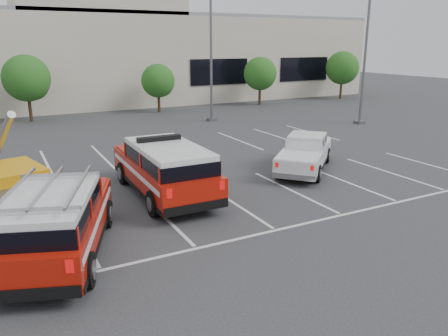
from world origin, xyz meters
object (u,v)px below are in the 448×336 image
Objects in this scene: tree_mid_right at (159,82)px; white_pickup at (305,157)px; tree_mid_left at (28,80)px; tree_far_right at (343,69)px; light_pole_mid at (211,49)px; convention_building at (75,53)px; utility_rig at (11,192)px; ladder_suv at (57,227)px; tree_right at (261,75)px; fire_chief_suv at (165,172)px; light_pole_right at (366,50)px.

tree_mid_right is 19.95m from white_pickup.
tree_mid_left and tree_far_right have the same top height.
tree_mid_left is 0.47× the size of light_pole_mid.
utility_rig is at bearing -104.08° from convention_building.
utility_rig is (-12.23, -19.38, -1.79)m from tree_mid_right.
ladder_suv is (-11.17, -3.75, 0.25)m from white_pickup.
convention_building is at bearing 61.63° from utility_rig.
tree_mid_right reaches higher than white_pickup.
tree_right is at bearing 36.77° from light_pole_mid.
tree_right is at bearing -0.00° from tree_mid_left.
fire_chief_suv is 1.05× the size of ladder_suv.
tree_right reaches higher than tree_mid_right.
fire_chief_suv is (-17.88, -8.13, -4.28)m from light_pole_right.
utility_rig is (-5.26, 0.80, -0.19)m from fire_chief_suv.
tree_mid_right is at bearing 136.69° from white_pickup.
tree_far_right is 0.98× the size of white_pickup.
fire_chief_suv is 6.87m from white_pickup.
ladder_suv is at bearing -93.13° from tree_mid_left.
tree_mid_right is 26.23m from ladder_suv.
light_pole_mid is at bearing 73.03° from ladder_suv.
convention_building is 9.54× the size of fire_chief_suv.
light_pole_mid reaches higher than tree_right.
tree_right is 0.89× the size of white_pickup.
light_pole_mid is at bearing -26.92° from tree_mid_left.
light_pole_mid is 19.95m from utility_rig.
utility_rig reaches higher than fire_chief_suv.
light_pole_mid reaches higher than ladder_suv.
white_pickup is at bearing -98.34° from light_pole_mid.
tree_mid_right is 0.66× the size of ladder_suv.
tree_right is 0.91× the size of tree_far_right.
ladder_suv is at bearing -114.39° from white_pickup.
ladder_suv is at bearing -142.96° from tree_far_right.
tree_right is at bearing 50.63° from fire_chief_suv.
convention_building is 11.19m from tree_mid_left.
tree_mid_left reaches higher than white_pickup.
tree_mid_right is 16.47m from light_pole_right.
fire_chief_suv reaches higher than white_pickup.
tree_far_right is 37.68m from utility_rig.
light_pole_mid is 1.63× the size of fire_chief_suv.
convention_building is 30.37m from utility_rig.
convention_building is 12.38× the size of tree_mid_left.
convention_building is at bearing 86.77° from fire_chief_suv.
convention_building reaches higher than tree_right.
tree_mid_right is at bearing 71.64° from fire_chief_suv.
ladder_suv is (-1.29, -23.62, -2.16)m from tree_mid_left.
light_pole_right reaches higher than fire_chief_suv.
utility_rig is (-7.32, -29.20, -4.01)m from convention_building.
light_pole_right is at bearing -47.83° from tree_mid_right.
tree_right is 0.43× the size of light_pole_mid.
ladder_suv is (-6.38, -33.43, -3.84)m from convention_building.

